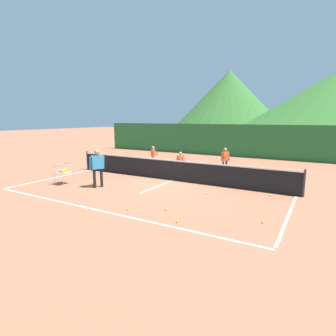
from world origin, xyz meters
The scene contains 21 objects.
ground_plane centered at (0.00, 0.00, 0.00)m, with size 120.00×120.00×0.00m, color #A86647.
line_baseline_near centered at (0.00, -4.91, 0.00)m, with size 10.68×0.08×0.01m, color white.
line_baseline_far centered at (0.00, 4.67, 0.00)m, with size 10.68×0.08×0.01m, color white.
line_sideline_west centered at (-5.34, 0.00, 0.00)m, with size 0.08×9.58×0.01m, color white.
line_sideline_east centered at (5.34, 0.00, 0.00)m, with size 0.08×9.58×0.01m, color white.
line_service_center centered at (0.00, 0.00, 0.00)m, with size 0.08×5.24×0.01m, color white.
tennis_net centered at (0.00, 0.00, 0.50)m, with size 11.20×0.08×1.05m.
instructor centered at (-2.10, -2.71, 0.97)m, with size 0.51×0.82×1.62m.
student_0 centered at (-3.01, 2.97, 0.73)m, with size 0.54×0.51×1.21m.
student_1 centered at (-0.33, 1.43, 0.72)m, with size 0.40×0.67×1.19m.
student_2 centered at (1.57, 2.91, 0.82)m, with size 0.42×0.73×1.36m.
ball_cart centered at (-3.84, -3.05, 0.60)m, with size 0.58×0.58×0.90m.
tennis_ball_0 centered at (0.83, -4.43, 0.03)m, with size 0.07×0.07×0.07m, color yellow.
tennis_ball_1 centered at (2.70, -4.57, 0.03)m, with size 0.07×0.07×0.07m, color yellow.
tennis_ball_2 centered at (4.49, -0.48, 0.03)m, with size 0.07×0.07×0.07m, color yellow.
tennis_ball_3 centered at (-2.58, -2.57, 0.03)m, with size 0.07×0.07×0.07m, color yellow.
tennis_ball_4 centered at (4.79, -3.42, 0.03)m, with size 0.07×0.07×0.07m, color yellow.
tennis_ball_5 centered at (2.30, -1.42, 0.03)m, with size 0.07×0.07×0.07m, color yellow.
tennis_ball_6 centered at (1.89, -3.81, 0.03)m, with size 0.07×0.07×0.07m, color yellow.
windscreen_fence centered at (0.00, 9.49, 1.23)m, with size 23.49×0.08×2.45m, color #286B33.
hill_0 centered at (-24.49, 84.44, 9.62)m, with size 37.79×37.79×19.24m, color #38702D.
Camera 1 is at (6.10, -10.99, 2.89)m, focal length 29.15 mm.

